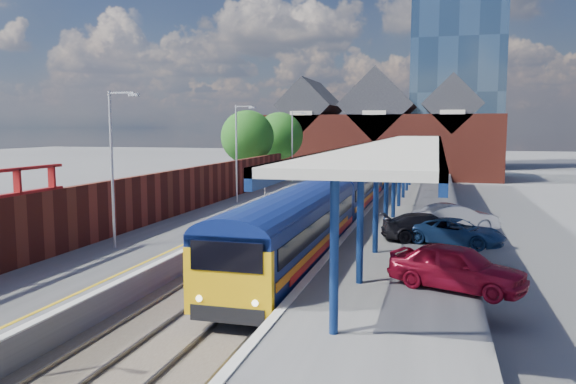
% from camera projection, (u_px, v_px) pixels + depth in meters
% --- Properties ---
extents(ground, '(240.00, 240.00, 0.00)m').
position_uv_depth(ground, '(343.00, 205.00, 46.86)').
color(ground, '#5B5B5E').
rests_on(ground, ground).
extents(ballast_bed, '(6.00, 76.00, 0.06)m').
position_uv_depth(ballast_bed, '(319.00, 224.00, 37.26)').
color(ballast_bed, '#473D33').
rests_on(ballast_bed, ground).
extents(rails, '(4.51, 76.00, 0.14)m').
position_uv_depth(rails, '(319.00, 223.00, 37.25)').
color(rails, slate).
rests_on(rails, ground).
extents(left_platform, '(5.00, 76.00, 1.00)m').
position_uv_depth(left_platform, '(241.00, 214.00, 38.61)').
color(left_platform, '#565659').
rests_on(left_platform, ground).
extents(right_platform, '(6.00, 76.00, 1.00)m').
position_uv_depth(right_platform, '(411.00, 221.00, 35.66)').
color(right_platform, '#565659').
rests_on(right_platform, ground).
extents(coping_left, '(0.30, 76.00, 0.05)m').
position_uv_depth(coping_left, '(273.00, 207.00, 37.95)').
color(coping_left, silver).
rests_on(coping_left, left_platform).
extents(coping_right, '(0.30, 76.00, 0.05)m').
position_uv_depth(coping_right, '(366.00, 211.00, 36.34)').
color(coping_right, silver).
rests_on(coping_right, right_platform).
extents(yellow_line, '(0.14, 76.00, 0.01)m').
position_uv_depth(yellow_line, '(265.00, 207.00, 38.11)').
color(yellow_line, yellow).
rests_on(yellow_line, left_platform).
extents(train, '(2.88, 65.91, 3.45)m').
position_uv_depth(train, '(365.00, 178.00, 48.31)').
color(train, navy).
rests_on(train, ground).
extents(canopy, '(4.50, 52.00, 4.48)m').
position_uv_depth(canopy, '(406.00, 145.00, 37.13)').
color(canopy, navy).
rests_on(canopy, right_platform).
extents(lamp_post_b, '(1.48, 0.18, 7.00)m').
position_uv_depth(lamp_post_b, '(114.00, 159.00, 24.89)').
color(lamp_post_b, '#A5A8AA').
rests_on(lamp_post_b, left_platform).
extents(lamp_post_c, '(1.48, 0.18, 7.00)m').
position_uv_depth(lamp_post_c, '(238.00, 147.00, 40.24)').
color(lamp_post_c, '#A5A8AA').
rests_on(lamp_post_c, left_platform).
extents(lamp_post_d, '(1.48, 0.18, 7.00)m').
position_uv_depth(lamp_post_d, '(294.00, 142.00, 55.60)').
color(lamp_post_d, '#A5A8AA').
rests_on(lamp_post_d, left_platform).
extents(platform_sign, '(0.55, 0.08, 2.50)m').
position_uv_depth(platform_sign, '(265.00, 177.00, 42.08)').
color(platform_sign, '#A5A8AA').
rests_on(platform_sign, left_platform).
extents(brick_wall, '(0.35, 50.00, 3.86)m').
position_uv_depth(brick_wall, '(161.00, 195.00, 32.86)').
color(brick_wall, maroon).
rests_on(brick_wall, left_platform).
extents(station_building, '(30.00, 12.12, 13.78)m').
position_uv_depth(station_building, '(379.00, 135.00, 73.11)').
color(station_building, maroon).
rests_on(station_building, ground).
extents(glass_tower, '(14.20, 14.20, 40.30)m').
position_uv_depth(glass_tower, '(457.00, 41.00, 89.98)').
color(glass_tower, '#455F76').
rests_on(glass_tower, ground).
extents(tree_near, '(5.20, 5.20, 8.10)m').
position_uv_depth(tree_near, '(249.00, 138.00, 54.57)').
color(tree_near, '#382314').
rests_on(tree_near, ground).
extents(tree_far, '(5.20, 5.20, 8.10)m').
position_uv_depth(tree_far, '(281.00, 137.00, 62.00)').
color(tree_far, '#382314').
rests_on(tree_far, ground).
extents(parked_car_red, '(4.86, 3.42, 1.54)m').
position_uv_depth(parked_car_red, '(457.00, 267.00, 18.68)').
color(parked_car_red, maroon).
rests_on(parked_car_red, right_platform).
extents(parked_car_silver, '(4.57, 3.25, 1.43)m').
position_uv_depth(parked_car_silver, '(455.00, 218.00, 29.26)').
color(parked_car_silver, silver).
rests_on(parked_car_silver, right_platform).
extents(parked_car_dark, '(4.77, 2.90, 1.29)m').
position_uv_depth(parked_car_dark, '(428.00, 227.00, 26.87)').
color(parked_car_dark, black).
rests_on(parked_car_dark, right_platform).
extents(parked_car_blue, '(4.76, 3.34, 1.20)m').
position_uv_depth(parked_car_blue, '(457.00, 232.00, 25.88)').
color(parked_car_blue, navy).
rests_on(parked_car_blue, right_platform).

